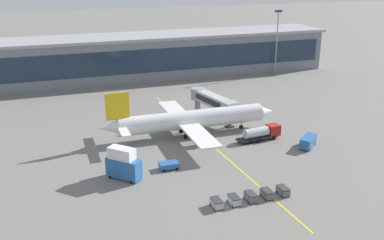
{
  "coord_description": "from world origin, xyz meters",
  "views": [
    {
      "loc": [
        -32.69,
        -86.61,
        38.52
      ],
      "look_at": [
        0.7,
        5.85,
        4.5
      ],
      "focal_mm": 41.68,
      "sensor_mm": 36.0,
      "label": 1
    }
  ],
  "objects_px": {
    "main_airliner": "(191,119)",
    "fuel_tanker": "(261,133)",
    "lavatory_truck": "(308,141)",
    "baggage_cart_4": "(283,191)",
    "baggage_cart_2": "(251,197)",
    "catering_lift": "(123,164)",
    "baggage_cart_3": "(267,194)",
    "baggage_cart_0": "(217,203)",
    "pushback_tug": "(169,165)",
    "baggage_cart_1": "(234,200)"
  },
  "relations": [
    {
      "from": "lavatory_truck",
      "to": "fuel_tanker",
      "type": "bearing_deg",
      "value": 135.81
    },
    {
      "from": "main_airliner",
      "to": "baggage_cart_4",
      "type": "height_order",
      "value": "main_airliner"
    },
    {
      "from": "lavatory_truck",
      "to": "baggage_cart_4",
      "type": "relative_size",
      "value": 2.22
    },
    {
      "from": "main_airliner",
      "to": "baggage_cart_3",
      "type": "height_order",
      "value": "main_airliner"
    },
    {
      "from": "lavatory_truck",
      "to": "baggage_cart_4",
      "type": "bearing_deg",
      "value": -133.86
    },
    {
      "from": "pushback_tug",
      "to": "baggage_cart_0",
      "type": "height_order",
      "value": "baggage_cart_0"
    },
    {
      "from": "fuel_tanker",
      "to": "lavatory_truck",
      "type": "distance_m",
      "value": 10.75
    },
    {
      "from": "baggage_cart_2",
      "to": "lavatory_truck",
      "type": "bearing_deg",
      "value": 36.99
    },
    {
      "from": "pushback_tug",
      "to": "catering_lift",
      "type": "distance_m",
      "value": 9.77
    },
    {
      "from": "baggage_cart_4",
      "to": "baggage_cart_2",
      "type": "bearing_deg",
      "value": -179.84
    },
    {
      "from": "fuel_tanker",
      "to": "catering_lift",
      "type": "distance_m",
      "value": 35.5
    },
    {
      "from": "baggage_cart_3",
      "to": "fuel_tanker",
      "type": "bearing_deg",
      "value": 63.88
    },
    {
      "from": "catering_lift",
      "to": "baggage_cart_4",
      "type": "distance_m",
      "value": 30.03
    },
    {
      "from": "baggage_cart_0",
      "to": "baggage_cart_3",
      "type": "bearing_deg",
      "value": 0.16
    },
    {
      "from": "fuel_tanker",
      "to": "pushback_tug",
      "type": "height_order",
      "value": "fuel_tanker"
    },
    {
      "from": "fuel_tanker",
      "to": "lavatory_truck",
      "type": "bearing_deg",
      "value": -44.19
    },
    {
      "from": "baggage_cart_2",
      "to": "baggage_cart_3",
      "type": "bearing_deg",
      "value": 0.16
    },
    {
      "from": "lavatory_truck",
      "to": "baggage_cart_1",
      "type": "height_order",
      "value": "lavatory_truck"
    },
    {
      "from": "fuel_tanker",
      "to": "baggage_cart_1",
      "type": "distance_m",
      "value": 31.1
    },
    {
      "from": "baggage_cart_0",
      "to": "baggage_cart_1",
      "type": "bearing_deg",
      "value": 0.16
    },
    {
      "from": "catering_lift",
      "to": "baggage_cart_2",
      "type": "bearing_deg",
      "value": -40.16
    },
    {
      "from": "fuel_tanker",
      "to": "baggage_cart_4",
      "type": "relative_size",
      "value": 4.13
    },
    {
      "from": "lavatory_truck",
      "to": "baggage_cart_0",
      "type": "bearing_deg",
      "value": -149.44
    },
    {
      "from": "baggage_cart_2",
      "to": "baggage_cart_4",
      "type": "height_order",
      "value": "same"
    },
    {
      "from": "main_airliner",
      "to": "fuel_tanker",
      "type": "xyz_separation_m",
      "value": [
        14.39,
        -8.67,
        -2.21
      ]
    },
    {
      "from": "main_airliner",
      "to": "baggage_cart_1",
      "type": "relative_size",
      "value": 16.52
    },
    {
      "from": "fuel_tanker",
      "to": "baggage_cart_3",
      "type": "height_order",
      "value": "fuel_tanker"
    },
    {
      "from": "lavatory_truck",
      "to": "baggage_cart_3",
      "type": "distance_m",
      "value": 26.44
    },
    {
      "from": "pushback_tug",
      "to": "baggage_cart_3",
      "type": "xyz_separation_m",
      "value": [
        12.69,
        -17.1,
        -0.07
      ]
    },
    {
      "from": "baggage_cart_0",
      "to": "pushback_tug",
      "type": "bearing_deg",
      "value": 100.23
    },
    {
      "from": "pushback_tug",
      "to": "main_airliner",
      "type": "bearing_deg",
      "value": 57.44
    },
    {
      "from": "fuel_tanker",
      "to": "catering_lift",
      "type": "height_order",
      "value": "catering_lift"
    },
    {
      "from": "baggage_cart_0",
      "to": "baggage_cart_1",
      "type": "relative_size",
      "value": 1.0
    },
    {
      "from": "baggage_cart_3",
      "to": "baggage_cart_4",
      "type": "relative_size",
      "value": 1.0
    },
    {
      "from": "fuel_tanker",
      "to": "baggage_cart_2",
      "type": "bearing_deg",
      "value": -121.74
    },
    {
      "from": "catering_lift",
      "to": "baggage_cart_3",
      "type": "distance_m",
      "value": 27.39
    },
    {
      "from": "baggage_cart_2",
      "to": "baggage_cart_3",
      "type": "distance_m",
      "value": 3.2
    },
    {
      "from": "baggage_cart_0",
      "to": "baggage_cart_1",
      "type": "height_order",
      "value": "same"
    },
    {
      "from": "lavatory_truck",
      "to": "pushback_tug",
      "type": "bearing_deg",
      "value": -179.49
    },
    {
      "from": "baggage_cart_1",
      "to": "catering_lift",
      "type": "bearing_deg",
      "value": 134.55
    },
    {
      "from": "fuel_tanker",
      "to": "catering_lift",
      "type": "xyz_separation_m",
      "value": [
        -34.33,
        -8.92,
        1.32
      ]
    },
    {
      "from": "fuel_tanker",
      "to": "baggage_cart_2",
      "type": "relative_size",
      "value": 4.13
    },
    {
      "from": "lavatory_truck",
      "to": "baggage_cart_2",
      "type": "bearing_deg",
      "value": -143.01
    },
    {
      "from": "baggage_cart_3",
      "to": "lavatory_truck",
      "type": "bearing_deg",
      "value": 41.15
    },
    {
      "from": "baggage_cart_1",
      "to": "baggage_cart_3",
      "type": "height_order",
      "value": "same"
    },
    {
      "from": "baggage_cart_0",
      "to": "main_airliner",
      "type": "bearing_deg",
      "value": 77.55
    },
    {
      "from": "baggage_cart_0",
      "to": "baggage_cart_3",
      "type": "xyz_separation_m",
      "value": [
        9.6,
        0.03,
        0.0
      ]
    },
    {
      "from": "baggage_cart_1",
      "to": "baggage_cart_4",
      "type": "xyz_separation_m",
      "value": [
        9.6,
        0.03,
        0.0
      ]
    },
    {
      "from": "baggage_cart_1",
      "to": "baggage_cart_2",
      "type": "xyz_separation_m",
      "value": [
        3.2,
        0.01,
        0.0
      ]
    },
    {
      "from": "main_airliner",
      "to": "lavatory_truck",
      "type": "bearing_deg",
      "value": -36.19
    }
  ]
}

